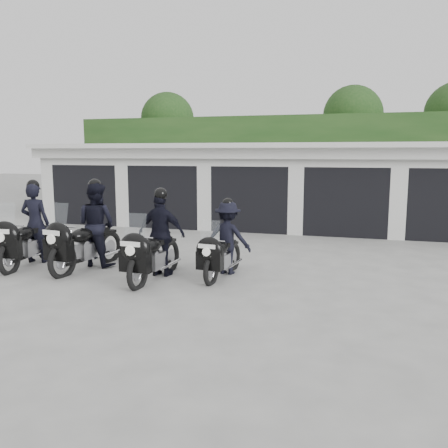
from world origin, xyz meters
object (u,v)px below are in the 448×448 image
(police_bike_c, at_px, (157,239))
(police_bike_d, at_px, (225,242))
(police_bike_a, at_px, (28,231))
(police_bike_b, at_px, (90,230))

(police_bike_c, relative_size, police_bike_d, 1.14)
(police_bike_c, distance_m, police_bike_d, 1.46)
(police_bike_a, relative_size, police_bike_d, 1.20)
(police_bike_d, bearing_deg, police_bike_a, -169.71)
(police_bike_d, bearing_deg, police_bike_c, -150.06)
(police_bike_b, relative_size, police_bike_d, 1.22)
(police_bike_a, relative_size, police_bike_b, 0.98)
(police_bike_b, xyz_separation_m, police_bike_c, (1.86, -0.39, -0.06))
(police_bike_a, xyz_separation_m, police_bike_c, (3.41, -0.18, 0.01))
(police_bike_a, distance_m, police_bike_b, 1.56)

